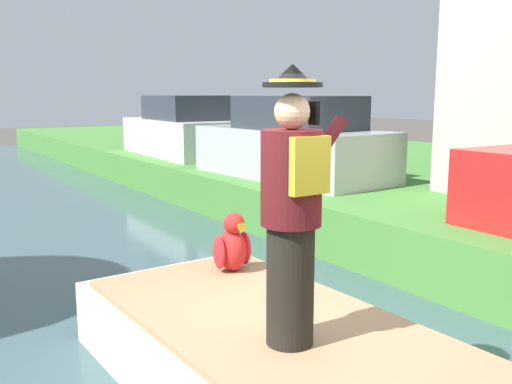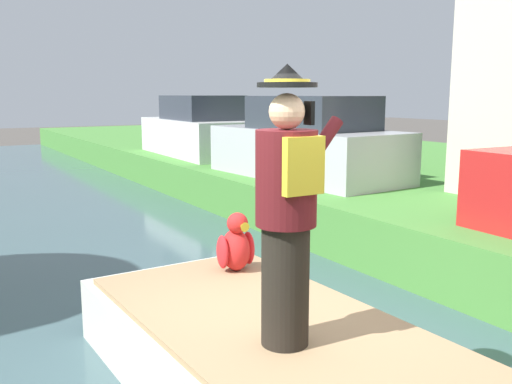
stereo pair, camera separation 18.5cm
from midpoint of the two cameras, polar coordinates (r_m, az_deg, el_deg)
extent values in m
cube|color=silver|center=(4.26, 2.66, -18.03)|extent=(1.94, 4.26, 0.56)
cube|color=#997A56|center=(4.13, 2.70, -14.28)|extent=(1.79, 3.92, 0.05)
cylinder|color=black|center=(3.80, 2.08, -9.37)|extent=(0.32, 0.32, 0.82)
cylinder|color=#561419|center=(3.63, 2.15, 1.42)|extent=(0.40, 0.40, 0.62)
cube|color=gold|center=(3.47, 3.98, 2.67)|extent=(0.28, 0.06, 0.36)
sphere|color=#DBA884|center=(3.59, 2.19, 8.14)|extent=(0.23, 0.23, 0.23)
cylinder|color=black|center=(3.59, 2.21, 10.77)|extent=(0.38, 0.38, 0.03)
cone|color=black|center=(3.59, 2.22, 11.89)|extent=(0.26, 0.26, 0.12)
cylinder|color=gold|center=(3.59, 2.21, 11.17)|extent=(0.29, 0.29, 0.02)
cylinder|color=#561419|center=(3.71, 5.30, 4.37)|extent=(0.38, 0.09, 0.43)
cube|color=black|center=(3.62, 4.44, 7.98)|extent=(0.03, 0.08, 0.15)
ellipsoid|color=red|center=(5.39, -3.43, -5.90)|extent=(0.26, 0.32, 0.40)
sphere|color=red|center=(5.29, -3.25, -3.18)|extent=(0.20, 0.20, 0.20)
cone|color=yellow|center=(5.21, -2.69, -3.50)|extent=(0.09, 0.09, 0.09)
ellipsoid|color=red|center=(5.32, -4.75, -6.12)|extent=(0.08, 0.20, 0.32)
ellipsoid|color=red|center=(5.46, -2.15, -5.69)|extent=(0.08, 0.20, 0.32)
cube|color=#B7B7BC|center=(10.56, 3.03, 3.98)|extent=(1.97, 4.11, 0.90)
cube|color=#2D333D|center=(10.35, 3.73, 8.02)|extent=(1.59, 2.30, 0.60)
cube|color=white|center=(14.55, -7.90, 5.51)|extent=(1.81, 4.05, 0.90)
cube|color=#2D333D|center=(14.33, -7.63, 8.46)|extent=(1.51, 2.24, 0.60)
camera|label=1|loc=(0.09, -91.19, -0.21)|focal=39.55mm
camera|label=2|loc=(0.09, 88.81, 0.21)|focal=39.55mm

